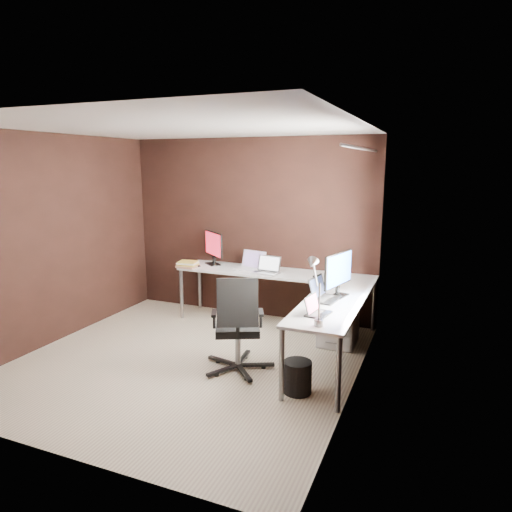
{
  "coord_description": "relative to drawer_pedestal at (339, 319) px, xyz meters",
  "views": [
    {
      "loc": [
        2.48,
        -4.07,
        2.14
      ],
      "look_at": [
        0.44,
        0.95,
        1.04
      ],
      "focal_mm": 32.0,
      "sensor_mm": 36.0,
      "label": 1
    }
  ],
  "objects": [
    {
      "name": "mouse_left",
      "position": [
        -2.03,
        0.21,
        0.44
      ],
      "size": [
        0.08,
        0.06,
        0.03
      ],
      "primitive_type": "ellipsoid",
      "rotation": [
        0.0,
        0.0,
        -0.15
      ],
      "color": "black",
      "rests_on": "desk"
    },
    {
      "name": "drawer_pedestal",
      "position": [
        0.0,
        0.0,
        0.0
      ],
      "size": [
        0.42,
        0.5,
        0.6
      ],
      "primitive_type": "cube",
      "color": "white",
      "rests_on": "ground"
    },
    {
      "name": "laptop_black_small",
      "position": [
        0.01,
        -1.15,
        0.47
      ],
      "size": [
        0.23,
        0.29,
        0.18
      ],
      "rotation": [
        0.0,
        0.0,
        1.42
      ],
      "color": "black",
      "rests_on": "desk"
    },
    {
      "name": "wastebasket",
      "position": [
        -0.1,
        -1.35,
        -0.14
      ],
      "size": [
        0.33,
        0.33,
        0.31
      ],
      "primitive_type": "cylinder",
      "rotation": [
        0.0,
        0.0,
        -0.26
      ],
      "color": "black",
      "rests_on": "ground"
    },
    {
      "name": "monitor_right",
      "position": [
        0.07,
        -0.46,
        0.7
      ],
      "size": [
        0.2,
        0.57,
        0.48
      ],
      "rotation": [
        0.0,
        0.0,
        1.32
      ],
      "color": "black",
      "rests_on": "desk"
    },
    {
      "name": "room",
      "position": [
        -1.09,
        -1.08,
        0.98
      ],
      "size": [
        3.6,
        3.6,
        2.5
      ],
      "color": "beige",
      "rests_on": "ground"
    },
    {
      "name": "office_chair",
      "position": [
        -0.82,
        -1.14,
        0.01
      ],
      "size": [
        0.6,
        0.63,
        1.04
      ],
      "rotation": [
        0.0,
        0.0,
        0.43
      ],
      "color": "black",
      "rests_on": "ground"
    },
    {
      "name": "laptop_silver",
      "position": [
        -1.02,
        0.26,
        0.48
      ],
      "size": [
        0.35,
        0.27,
        0.22
      ],
      "rotation": [
        0.0,
        0.0,
        -0.12
      ],
      "color": "silver",
      "rests_on": "desk"
    },
    {
      "name": "monitor_left",
      "position": [
        -1.91,
        0.45,
        0.69
      ],
      "size": [
        0.43,
        0.36,
        0.47
      ],
      "rotation": [
        0.0,
        0.0,
        -0.69
      ],
      "color": "black",
      "rests_on": "desk"
    },
    {
      "name": "desk",
      "position": [
        -0.59,
        -0.11,
        0.38
      ],
      "size": [
        2.65,
        2.25,
        0.73
      ],
      "color": "white",
      "rests_on": "ground"
    },
    {
      "name": "mouse_corner",
      "position": [
        -0.35,
        0.22,
        0.45
      ],
      "size": [
        0.09,
        0.06,
        0.04
      ],
      "primitive_type": "ellipsoid",
      "rotation": [
        0.0,
        0.0,
        -0.08
      ],
      "color": "black",
      "rests_on": "desk"
    },
    {
      "name": "laptop_white",
      "position": [
        -1.29,
        0.36,
        0.48
      ],
      "size": [
        0.42,
        0.34,
        0.25
      ],
      "rotation": [
        0.0,
        0.0,
        -0.22
      ],
      "color": "white",
      "rests_on": "desk"
    },
    {
      "name": "laptop_black_big",
      "position": [
        -0.05,
        -0.65,
        0.48
      ],
      "size": [
        0.3,
        0.39,
        0.24
      ],
      "rotation": [
        0.0,
        0.0,
        1.43
      ],
      "color": "black",
      "rests_on": "desk"
    },
    {
      "name": "book_stack",
      "position": [
        -2.16,
        0.15,
        0.47
      ],
      "size": [
        0.28,
        0.23,
        0.09
      ],
      "rotation": [
        0.0,
        0.0,
        0.06
      ],
      "color": "#A8775A",
      "rests_on": "desk"
    },
    {
      "name": "desk_lamp",
      "position": [
        0.05,
        -1.4,
        0.81
      ],
      "size": [
        0.19,
        0.23,
        0.6
      ],
      "rotation": [
        0.0,
        0.0,
        -0.3
      ],
      "color": "slate",
      "rests_on": "desk"
    }
  ]
}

